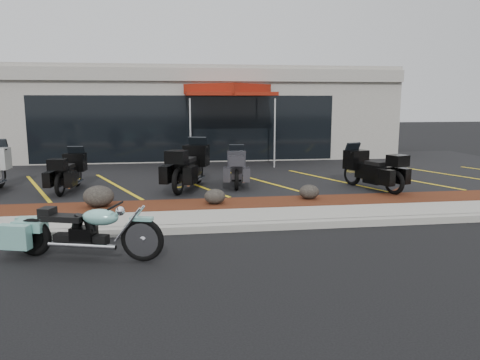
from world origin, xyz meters
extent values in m
plane|color=black|center=(0.00, 0.00, 0.00)|extent=(90.00, 90.00, 0.00)
cube|color=gray|center=(0.00, 0.90, 0.07)|extent=(24.00, 0.25, 0.15)
cube|color=gray|center=(0.00, 1.60, 0.07)|extent=(24.00, 1.20, 0.15)
cube|color=#35130C|center=(0.00, 2.80, 0.08)|extent=(24.00, 1.20, 0.16)
cube|color=black|center=(0.00, 8.20, 0.07)|extent=(26.00, 9.60, 0.15)
cube|color=gray|center=(0.00, 14.50, 2.00)|extent=(18.00, 8.00, 4.00)
cube|color=black|center=(0.00, 10.52, 1.50)|extent=(12.00, 0.06, 2.60)
cube|color=gray|center=(0.00, 10.49, 3.60)|extent=(18.00, 0.30, 0.50)
ellipsoid|color=black|center=(-2.30, 2.82, 0.41)|extent=(0.71, 0.59, 0.50)
ellipsoid|color=black|center=(0.41, 2.74, 0.34)|extent=(0.51, 0.42, 0.36)
ellipsoid|color=black|center=(2.82, 2.97, 0.34)|extent=(0.51, 0.42, 0.36)
cone|color=#E03B07|center=(-0.42, 8.30, 0.39)|extent=(0.34, 0.34, 0.49)
cylinder|color=silver|center=(0.06, 8.66, 1.42)|extent=(0.06, 0.06, 2.53)
cylinder|color=silver|center=(3.14, 8.60, 1.42)|extent=(0.06, 0.06, 2.53)
cylinder|color=silver|center=(0.13, 11.74, 1.42)|extent=(0.06, 0.06, 2.53)
cylinder|color=silver|center=(3.21, 11.68, 1.42)|extent=(0.06, 0.06, 2.53)
cube|color=maroon|center=(1.64, 10.17, 2.85)|extent=(3.37, 3.37, 0.13)
cube|color=maroon|center=(1.64, 10.17, 3.03)|extent=(3.42, 3.42, 0.39)
camera|label=1|loc=(-0.59, -8.20, 2.62)|focal=35.00mm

